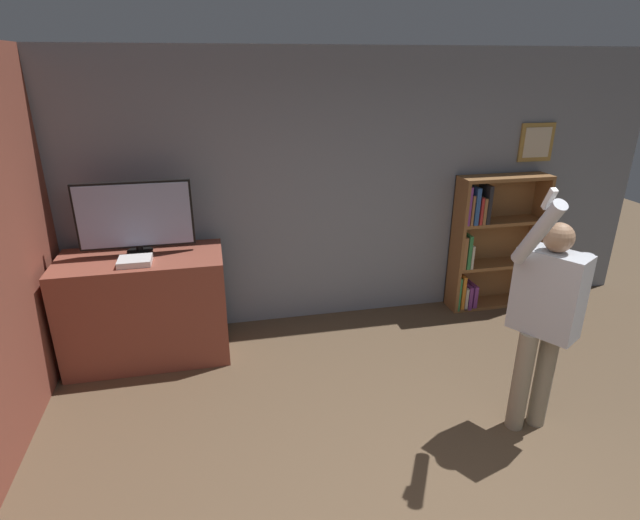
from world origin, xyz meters
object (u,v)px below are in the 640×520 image
(game_console, at_px, (135,261))
(bookshelf, at_px, (487,244))
(person, at_px, (546,311))
(television, at_px, (135,217))

(game_console, distance_m, bookshelf, 3.58)
(person, bearing_deg, game_console, -148.20)
(bookshelf, relative_size, person, 0.78)
(television, height_order, game_console, television)
(television, bearing_deg, game_console, -92.80)
(television, distance_m, game_console, 0.40)
(game_console, bearing_deg, person, -27.14)
(game_console, height_order, person, person)
(bookshelf, bearing_deg, television, -176.65)
(person, bearing_deg, television, -152.16)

